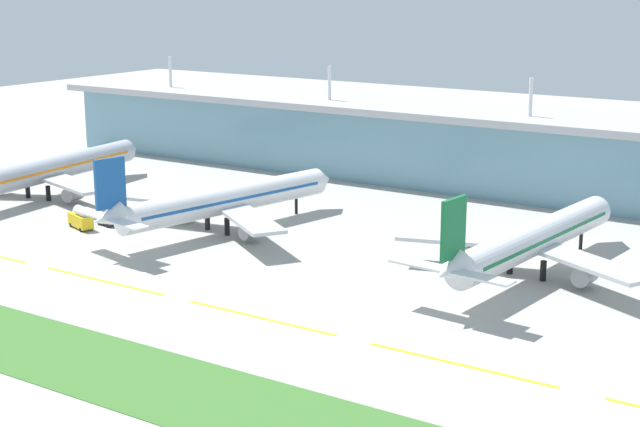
{
  "coord_description": "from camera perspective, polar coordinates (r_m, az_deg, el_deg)",
  "views": [
    {
      "loc": [
        82.25,
        -114.96,
        51.53
      ],
      "look_at": [
        -16.7,
        36.32,
        7.0
      ],
      "focal_mm": 54.18,
      "sensor_mm": 36.0,
      "label": 1
    }
  ],
  "objects": [
    {
      "name": "airliner_nearest",
      "position": [
        238.49,
        -16.15,
        2.39
      ],
      "size": [
        48.55,
        71.63,
        18.9
      ],
      "color": "#ADB2BC",
      "rests_on": "ground"
    },
    {
      "name": "ground_plane",
      "position": [
        150.46,
        -2.26,
        -6.2
      ],
      "size": [
        600.0,
        600.0,
        0.0
      ],
      "primitive_type": "plane",
      "color": "#A8A59E"
    },
    {
      "name": "airliner_near_middle",
      "position": [
        200.11,
        -5.8,
        0.75
      ],
      "size": [
        47.75,
        62.2,
        18.9
      ],
      "color": "white",
      "rests_on": "ground"
    },
    {
      "name": "fuel_truck",
      "position": [
        208.04,
        -13.94,
        -0.28
      ],
      "size": [
        7.65,
        4.8,
        4.95
      ],
      "color": "gold",
      "rests_on": "ground"
    },
    {
      "name": "taxiway_stripe_mid_west",
      "position": [
        172.33,
        -12.7,
        -3.9
      ],
      "size": [
        28.0,
        0.7,
        0.04
      ],
      "primitive_type": "cube",
      "color": "yellow",
      "rests_on": "ground"
    },
    {
      "name": "taxiway_stripe_mid_east",
      "position": [
        134.56,
        8.26,
        -8.82
      ],
      "size": [
        28.0,
        0.7,
        0.04
      ],
      "primitive_type": "cube",
      "color": "yellow",
      "rests_on": "ground"
    },
    {
      "name": "airliner_far_middle",
      "position": [
        173.52,
        12.39,
        -1.55
      ],
      "size": [
        48.58,
        63.57,
        18.9
      ],
      "color": "silver",
      "rests_on": "ground"
    },
    {
      "name": "taxiway_stripe_centre",
      "position": [
        150.82,
        -3.58,
        -6.16
      ],
      "size": [
        28.0,
        0.7,
        0.04
      ],
      "primitive_type": "cube",
      "color": "yellow",
      "rests_on": "ground"
    },
    {
      "name": "pushback_tug",
      "position": [
        209.82,
        -12.44,
        -0.4
      ],
      "size": [
        4.79,
        3.26,
        1.85
      ],
      "color": "#333842",
      "rests_on": "ground"
    },
    {
      "name": "grass_verge",
      "position": [
        129.62,
        -9.82,
        -9.78
      ],
      "size": [
        300.0,
        18.0,
        0.1
      ],
      "primitive_type": "cube",
      "color": "#3D702D",
      "rests_on": "ground"
    },
    {
      "name": "terminal_building",
      "position": [
        240.0,
        12.65,
        3.53
      ],
      "size": [
        288.0,
        34.0,
        28.53
      ],
      "color": "#6693A8",
      "rests_on": "ground"
    }
  ]
}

